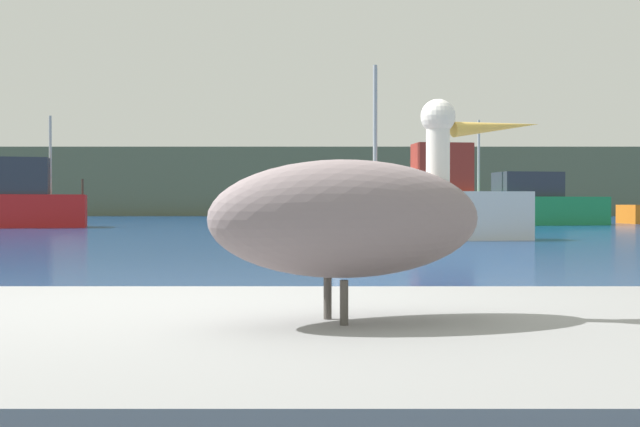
# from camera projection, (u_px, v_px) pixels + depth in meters

# --- Properties ---
(ground_plane) EXTENTS (260.00, 260.00, 0.00)m
(ground_plane) POSITION_uv_depth(u_px,v_px,m) (151.00, 422.00, 3.66)
(ground_plane) COLOR navy
(hillside_backdrop) EXTENTS (140.00, 13.37, 5.95)m
(hillside_backdrop) POSITION_uv_depth(u_px,v_px,m) (313.00, 183.00, 75.04)
(hillside_backdrop) COLOR #5B664C
(hillside_backdrop) RESTS_ON ground
(pier_dock) EXTENTS (3.89, 2.49, 0.57)m
(pier_dock) POSITION_uv_depth(u_px,v_px,m) (351.00, 400.00, 2.91)
(pier_dock) COLOR gray
(pier_dock) RESTS_ON ground
(pelican) EXTENTS (1.35, 0.80, 0.83)m
(pelican) POSITION_uv_depth(u_px,v_px,m) (354.00, 216.00, 2.91)
(pelican) COLOR gray
(pelican) RESTS_ON pier_dock
(fishing_boat_green) EXTENTS (8.12, 3.91, 5.04)m
(fishing_boat_green) POSITION_uv_depth(u_px,v_px,m) (527.00, 206.00, 38.74)
(fishing_boat_green) COLOR #1E8C4C
(fishing_boat_green) RESTS_ON ground
(fishing_boat_white) EXTENTS (5.58, 2.12, 4.86)m
(fishing_boat_white) POSITION_uv_depth(u_px,v_px,m) (435.00, 207.00, 22.40)
(fishing_boat_white) COLOR white
(fishing_boat_white) RESTS_ON ground
(fishing_boat_red) EXTENTS (7.83, 4.12, 4.87)m
(fishing_boat_red) POSITION_uv_depth(u_px,v_px,m) (4.00, 202.00, 34.45)
(fishing_boat_red) COLOR red
(fishing_boat_red) RESTS_ON ground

